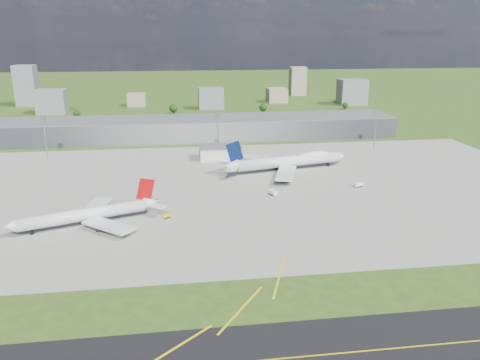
{
  "coord_description": "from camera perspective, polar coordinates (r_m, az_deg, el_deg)",
  "views": [
    {
      "loc": [
        -16.37,
        -189.83,
        76.95
      ],
      "look_at": [
        12.62,
        24.56,
        9.0
      ],
      "focal_mm": 35.0,
      "sensor_mm": 36.0,
      "label": 1
    }
  ],
  "objects": [
    {
      "name": "tree_c",
      "position": [
        475.19,
        -8.15,
        8.66
      ],
      "size": [
        8.1,
        8.1,
        9.9
      ],
      "color": "#382314",
      "rests_on": "ground"
    },
    {
      "name": "bldg_cw",
      "position": [
        536.2,
        -12.48,
        9.54
      ],
      "size": [
        20.0,
        18.0,
        14.0
      ],
      "primitive_type": "cube",
      "color": "gray",
      "rests_on": "ground"
    },
    {
      "name": "tug_yellow",
      "position": [
        206.66,
        -8.99,
        -4.38
      ],
      "size": [
        4.02,
        3.62,
        1.75
      ],
      "rotation": [
        0.0,
        0.0,
        0.59
      ],
      "color": "yellow",
      "rests_on": "ground"
    },
    {
      "name": "mast_center",
      "position": [
        311.65,
        -2.72,
        6.46
      ],
      "size": [
        3.5,
        2.0,
        25.9
      ],
      "color": "gray",
      "rests_on": "ground"
    },
    {
      "name": "bldg_c",
      "position": [
        505.47,
        -3.56,
        9.91
      ],
      "size": [
        26.0,
        20.0,
        22.0
      ],
      "primitive_type": "cube",
      "color": "slate",
      "rests_on": "ground"
    },
    {
      "name": "airliner_red_twin",
      "position": [
        206.0,
        -17.9,
        -4.01
      ],
      "size": [
        60.95,
        46.29,
        17.28
      ],
      "rotation": [
        0.0,
        0.0,
        3.48
      ],
      "color": "silver",
      "rests_on": "ground"
    },
    {
      "name": "airliner_blue_quad",
      "position": [
        274.61,
        6.03,
        2.29
      ],
      "size": [
        77.42,
        59.87,
        20.38
      ],
      "rotation": [
        0.0,
        0.0,
        0.21
      ],
      "color": "silver",
      "rests_on": "ground"
    },
    {
      "name": "bldg_tall_w",
      "position": [
        576.29,
        -24.59,
        10.43
      ],
      "size": [
        22.0,
        20.0,
        44.0
      ],
      "primitive_type": "cube",
      "color": "slate",
      "rests_on": "ground"
    },
    {
      "name": "van_white_far",
      "position": [
        252.47,
        14.27,
        -0.57
      ],
      "size": [
        5.05,
        3.38,
        2.4
      ],
      "rotation": [
        0.0,
        0.0,
        0.29
      ],
      "color": "white",
      "rests_on": "ground"
    },
    {
      "name": "mast_west",
      "position": [
        321.6,
        -22.74,
        5.47
      ],
      "size": [
        3.5,
        2.0,
        25.9
      ],
      "color": "gray",
      "rests_on": "ground"
    },
    {
      "name": "van_white_near",
      "position": [
        232.83,
        4.04,
        -1.58
      ],
      "size": [
        3.92,
        5.35,
        2.51
      ],
      "rotation": [
        0.0,
        0.0,
        1.98
      ],
      "color": "white",
      "rests_on": "ground"
    },
    {
      "name": "bldg_ce",
      "position": [
        556.52,
        4.5,
        10.27
      ],
      "size": [
        22.0,
        24.0,
        16.0
      ],
      "primitive_type": "cube",
      "color": "gray",
      "rests_on": "ground"
    },
    {
      "name": "apron",
      "position": [
        243.79,
        -1.1,
        -0.96
      ],
      "size": [
        360.0,
        190.0,
        0.08
      ],
      "primitive_type": "cube",
      "color": "gray",
      "rests_on": "ground"
    },
    {
      "name": "ground",
      "position": [
        348.82,
        -4.84,
        4.63
      ],
      "size": [
        1400.0,
        1400.0,
        0.0
      ],
      "primitive_type": "plane",
      "color": "#2F4C17",
      "rests_on": "ground"
    },
    {
      "name": "bldg_e",
      "position": [
        549.95,
        13.5,
        10.4
      ],
      "size": [
        30.0,
        22.0,
        28.0
      ],
      "primitive_type": "cube",
      "color": "slate",
      "rests_on": "ground"
    },
    {
      "name": "ops_building",
      "position": [
        300.03,
        -2.43,
        3.35
      ],
      "size": [
        26.0,
        16.0,
        8.0
      ],
      "primitive_type": "cube",
      "color": "silver",
      "rests_on": "ground"
    },
    {
      "name": "tree_w",
      "position": [
        469.93,
        -19.27,
        7.65
      ],
      "size": [
        6.75,
        6.75,
        8.25
      ],
      "color": "#382314",
      "rests_on": "ground"
    },
    {
      "name": "mast_east",
      "position": [
        339.16,
        16.26,
        6.68
      ],
      "size": [
        3.5,
        2.0,
        25.9
      ],
      "color": "gray",
      "rests_on": "ground"
    },
    {
      "name": "terminal",
      "position": [
        361.93,
        -5.0,
        6.31
      ],
      "size": [
        300.0,
        42.0,
        15.0
      ],
      "primitive_type": "cube",
      "color": "slate",
      "rests_on": "ground"
    },
    {
      "name": "tree_far_e",
      "position": [
        511.68,
        12.7,
        8.88
      ],
      "size": [
        6.3,
        6.3,
        7.7
      ],
      "color": "#382314",
      "rests_on": "ground"
    },
    {
      "name": "tree_e",
      "position": [
        478.15,
        2.83,
        8.82
      ],
      "size": [
        7.65,
        7.65,
        9.35
      ],
      "color": "#382314",
      "rests_on": "ground"
    },
    {
      "name": "bldg_w",
      "position": [
        509.35,
        -21.95,
        8.87
      ],
      "size": [
        28.0,
        22.0,
        24.0
      ],
      "primitive_type": "cube",
      "color": "slate",
      "rests_on": "ground"
    },
    {
      "name": "bldg_tall_e",
      "position": [
        622.67,
        7.03,
        11.88
      ],
      "size": [
        20.0,
        18.0,
        36.0
      ],
      "primitive_type": "cube",
      "color": "gray",
      "rests_on": "ground"
    }
  ]
}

